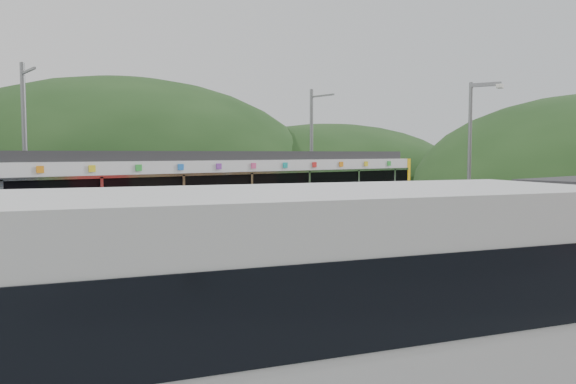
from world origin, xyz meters
TOP-DOWN VIEW (x-y plane):
  - ground at (0.00, 0.00)m, footprint 120.00×120.00m
  - hills at (6.19, 5.29)m, footprint 146.00×149.00m
  - platform at (0.00, 3.30)m, footprint 26.00×3.20m
  - yellow_line at (0.00, 2.00)m, footprint 26.00×0.10m
  - train at (-0.13, 6.00)m, footprint 20.44×3.01m
  - catenary_mast_west at (-7.00, 8.56)m, footprint 0.18×1.80m
  - catenary_mast_east at (7.00, 8.56)m, footprint 0.18×1.80m
  - bus at (-10.38, -8.24)m, footprint 12.28×6.23m
  - lamp_post at (3.84, -3.12)m, footprint 0.45×1.10m

SIDE VIEW (x-z plane):
  - ground at x=0.00m, z-range 0.00..0.00m
  - hills at x=6.19m, z-range -13.00..13.00m
  - platform at x=0.00m, z-range 0.00..0.30m
  - yellow_line at x=0.00m, z-range 0.30..0.31m
  - bus at x=-10.38m, z-range -0.06..3.21m
  - train at x=-0.13m, z-range 0.19..3.93m
  - lamp_post at x=3.84m, z-range 0.58..6.56m
  - catenary_mast_west at x=-7.00m, z-range 0.15..7.15m
  - catenary_mast_east at x=7.00m, z-range 0.15..7.15m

